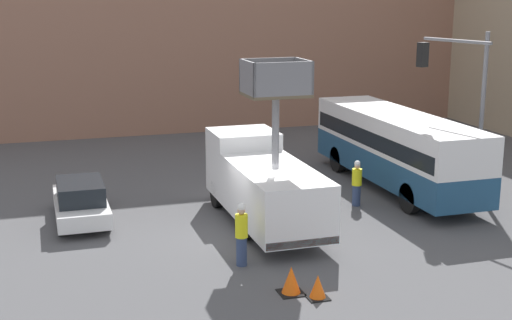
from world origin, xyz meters
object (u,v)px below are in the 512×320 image
object	(u,v)px
road_worker_near_truck	(241,234)
traffic_cone_near_truck	(318,287)
road_worker_directing	(357,183)
traffic_light_pole	(463,87)
city_bus	(396,145)
parked_car_curbside	(81,201)
utility_truck	(263,181)
traffic_cone_mid_road	(291,281)

from	to	relation	value
road_worker_near_truck	traffic_cone_near_truck	bearing A→B (deg)	-59.93
road_worker_directing	traffic_cone_near_truck	bearing A→B (deg)	-27.36
traffic_light_pole	road_worker_near_truck	bearing A→B (deg)	-155.35
city_bus	traffic_light_pole	distance (m)	3.53
city_bus	parked_car_curbside	size ratio (longest dim) A/B	2.40
utility_truck	road_worker_directing	size ratio (longest dim) A/B	4.22
city_bus	traffic_cone_near_truck	bearing A→B (deg)	136.68
utility_truck	city_bus	size ratio (longest dim) A/B	0.71
road_worker_near_truck	parked_car_curbside	world-z (taller)	road_worker_near_truck
road_worker_near_truck	traffic_cone_near_truck	distance (m)	3.20
parked_car_curbside	city_bus	bearing A→B (deg)	3.01
city_bus	road_worker_directing	bearing A→B (deg)	119.54
traffic_cone_near_truck	parked_car_curbside	xyz separation A→B (m)	(-5.55, 8.56, 0.45)
utility_truck	city_bus	distance (m)	7.24
utility_truck	city_bus	xyz separation A→B (m)	(6.66, 2.83, 0.29)
city_bus	parked_car_curbside	distance (m)	12.80
city_bus	traffic_light_pole	bearing A→B (deg)	-135.28
utility_truck	parked_car_curbside	distance (m)	6.50
road_worker_near_truck	road_worker_directing	bearing A→B (deg)	43.69
city_bus	traffic_light_pole	world-z (taller)	traffic_light_pole
road_worker_near_truck	parked_car_curbside	distance (m)	7.13
traffic_cone_near_truck	parked_car_curbside	size ratio (longest dim) A/B	0.15
traffic_cone_near_truck	traffic_cone_mid_road	xyz separation A→B (m)	(-0.57, 0.50, 0.06)
road_worker_directing	traffic_cone_near_truck	world-z (taller)	road_worker_directing
utility_truck	city_bus	bearing A→B (deg)	22.99
traffic_light_pole	traffic_cone_near_truck	xyz separation A→B (m)	(-9.11, -7.62, -4.04)
city_bus	road_worker_near_truck	size ratio (longest dim) A/B	5.44
road_worker_near_truck	traffic_cone_mid_road	xyz separation A→B (m)	(0.71, -2.36, -0.62)
traffic_cone_near_truck	traffic_cone_mid_road	world-z (taller)	traffic_cone_mid_road
utility_truck	traffic_light_pole	world-z (taller)	traffic_light_pole
traffic_cone_near_truck	traffic_light_pole	bearing A→B (deg)	39.91
utility_truck	road_worker_near_truck	distance (m)	4.02
traffic_light_pole	utility_truck	bearing A→B (deg)	-171.89
road_worker_near_truck	traffic_cone_mid_road	size ratio (longest dim) A/B	2.52
city_bus	road_worker_directing	xyz separation A→B (m)	(-2.58, -1.80, -0.97)
road_worker_directing	parked_car_curbside	size ratio (longest dim) A/B	0.40
city_bus	utility_truck	bearing A→B (deg)	107.61
traffic_cone_mid_road	parked_car_curbside	distance (m)	9.48
utility_truck	road_worker_near_truck	size ratio (longest dim) A/B	3.83
traffic_cone_mid_road	traffic_light_pole	bearing A→B (deg)	36.35
road_worker_near_truck	traffic_cone_mid_road	world-z (taller)	road_worker_near_truck
traffic_cone_near_truck	road_worker_directing	bearing A→B (deg)	58.15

